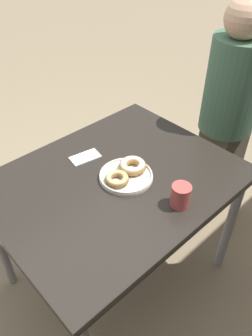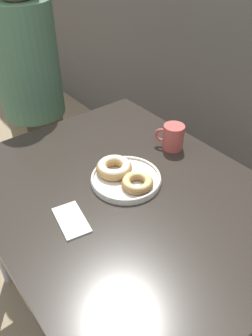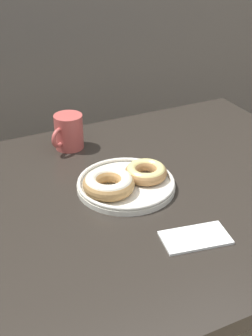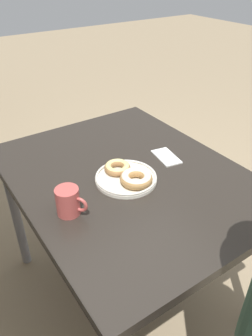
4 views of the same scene
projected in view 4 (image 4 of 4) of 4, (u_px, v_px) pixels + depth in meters
name	position (u px, v px, depth m)	size (l,w,h in m)	color
ground_plane	(143.00, 280.00, 1.86)	(14.00, 14.00, 0.00)	#937F60
dining_table	(128.00, 188.00, 1.43)	(1.13, 0.89, 0.77)	#28231E
donut_plate	(128.00, 176.00, 1.33)	(0.27, 0.25, 0.06)	silver
coffee_mug	(68.00, 201.00, 1.15)	(0.11, 0.09, 0.10)	#B74C47
napkin	(166.00, 157.00, 1.49)	(0.16, 0.11, 0.01)	white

